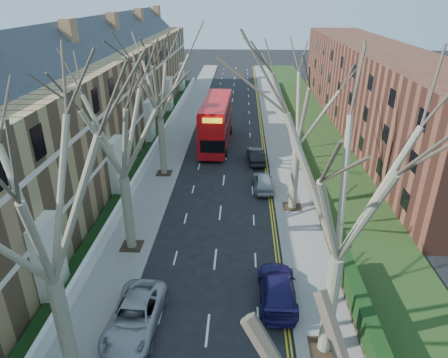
# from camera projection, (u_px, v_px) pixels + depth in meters

# --- Properties ---
(pavement_left) EXTENTS (3.00, 102.00, 0.12)m
(pavement_left) POSITION_uv_depth(u_px,v_px,m) (178.00, 136.00, 47.74)
(pavement_left) COLOR slate
(pavement_left) RESTS_ON ground
(pavement_right) EXTENTS (3.00, 102.00, 0.12)m
(pavement_right) POSITION_uv_depth(u_px,v_px,m) (279.00, 137.00, 47.25)
(pavement_right) COLOR slate
(pavement_right) RESTS_ON ground
(terrace_left) EXTENTS (9.70, 78.00, 13.60)m
(terrace_left) POSITION_uv_depth(u_px,v_px,m) (85.00, 108.00, 38.50)
(terrace_left) COLOR #97724D
(terrace_left) RESTS_ON ground
(flats_right) EXTENTS (13.97, 54.00, 10.00)m
(flats_right) POSITION_uv_depth(u_px,v_px,m) (374.00, 89.00, 48.30)
(flats_right) COLOR brown
(flats_right) RESTS_ON ground
(front_wall_left) EXTENTS (0.30, 78.00, 1.00)m
(front_wall_left) POSITION_uv_depth(u_px,v_px,m) (150.00, 156.00, 40.33)
(front_wall_left) COLOR white
(front_wall_left) RESTS_ON ground
(grass_verge_right) EXTENTS (6.00, 102.00, 0.06)m
(grass_verge_right) POSITION_uv_depth(u_px,v_px,m) (317.00, 137.00, 47.02)
(grass_verge_right) COLOR #213B15
(grass_verge_right) RESTS_ON ground
(tree_left_mid) EXTENTS (10.50, 10.50, 14.71)m
(tree_left_mid) POSITION_uv_depth(u_px,v_px,m) (32.00, 186.00, 13.85)
(tree_left_mid) COLOR #6F634F
(tree_left_mid) RESTS_ON ground
(tree_left_far) EXTENTS (10.15, 10.15, 14.22)m
(tree_left_far) POSITION_uv_depth(u_px,v_px,m) (116.00, 115.00, 23.03)
(tree_left_far) COLOR #6F634F
(tree_left_far) RESTS_ON ground
(tree_left_dist) EXTENTS (10.50, 10.50, 14.71)m
(tree_left_dist) POSITION_uv_depth(u_px,v_px,m) (157.00, 72.00, 33.75)
(tree_left_dist) COLOR #6F634F
(tree_left_dist) RESTS_ON ground
(tree_right_mid) EXTENTS (10.50, 10.50, 14.71)m
(tree_right_mid) POSITION_uv_depth(u_px,v_px,m) (350.00, 169.00, 15.19)
(tree_right_mid) COLOR #6F634F
(tree_right_mid) RESTS_ON ground
(tree_right_far) EXTENTS (10.15, 10.15, 14.22)m
(tree_right_far) POSITION_uv_depth(u_px,v_px,m) (301.00, 93.00, 27.98)
(tree_right_far) COLOR #6F634F
(tree_right_far) RESTS_ON ground
(double_decker_bus) EXTENTS (3.30, 12.02, 4.96)m
(double_decker_bus) POSITION_uv_depth(u_px,v_px,m) (216.00, 123.00, 44.38)
(double_decker_bus) COLOR #B10C10
(double_decker_bus) RESTS_ON ground
(car_left_far) EXTENTS (2.64, 5.36, 1.46)m
(car_left_far) POSITION_uv_depth(u_px,v_px,m) (135.00, 316.00, 20.25)
(car_left_far) COLOR #A2A1A7
(car_left_far) RESTS_ON ground
(car_right_near) EXTENTS (2.08, 5.06, 1.46)m
(car_right_near) POSITION_uv_depth(u_px,v_px,m) (277.00, 288.00, 22.16)
(car_right_near) COLOR #1C1650
(car_right_near) RESTS_ON ground
(car_right_mid) EXTENTS (1.94, 4.26, 1.42)m
(car_right_mid) POSITION_uv_depth(u_px,v_px,m) (263.00, 182.00, 34.69)
(car_right_mid) COLOR #959A9E
(car_right_mid) RESTS_ON ground
(car_right_far) EXTENTS (1.93, 4.51, 1.44)m
(car_right_far) POSITION_uv_depth(u_px,v_px,m) (256.00, 156.00, 40.20)
(car_right_far) COLOR black
(car_right_far) RESTS_ON ground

